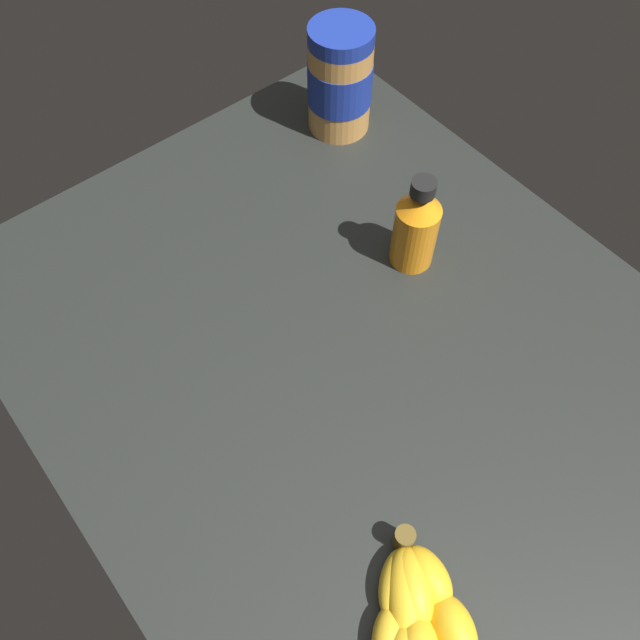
{
  "coord_description": "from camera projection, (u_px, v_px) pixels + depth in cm",
  "views": [
    {
      "loc": [
        25.91,
        -26.56,
        64.84
      ],
      "look_at": [
        -4.07,
        -2.15,
        3.66
      ],
      "focal_mm": 36.81,
      "sensor_mm": 36.0,
      "label": 1
    }
  ],
  "objects": [
    {
      "name": "ground_plane",
      "position": [
        357.0,
        358.0,
        0.76
      ],
      "size": [
        86.61,
        68.22,
        3.46
      ],
      "primitive_type": "cube",
      "color": "black"
    },
    {
      "name": "peanut_butter_jar",
      "position": [
        340.0,
        81.0,
        0.88
      ],
      "size": [
        8.82,
        8.82,
        15.24
      ],
      "color": "#BF8442",
      "rests_on": "ground_plane"
    },
    {
      "name": "honey_bottle",
      "position": [
        416.0,
        226.0,
        0.77
      ],
      "size": [
        5.33,
        5.33,
        13.23
      ],
      "color": "orange",
      "rests_on": "ground_plane"
    }
  ]
}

